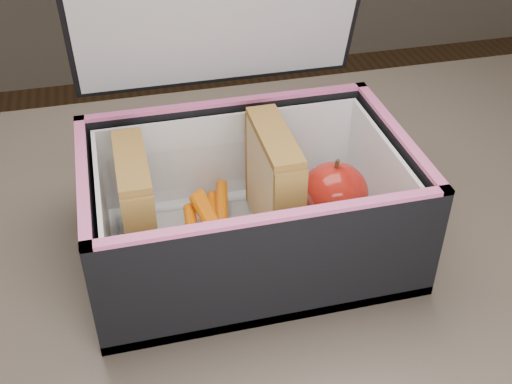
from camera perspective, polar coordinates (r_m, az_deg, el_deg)
kitchen_table at (r=0.69m, az=-1.09°, el=-13.24°), size 1.20×0.80×0.75m
lunch_bag at (r=0.62m, az=-0.78°, el=-0.28°), size 0.31×0.26×0.30m
plastic_tub at (r=0.62m, az=-4.31°, el=-2.01°), size 0.18×0.13×0.07m
sandwich_left at (r=0.60m, az=-10.53°, el=-1.32°), size 0.03×0.10×0.11m
sandwich_right at (r=0.62m, az=1.57°, el=0.67°), size 0.03×0.11×0.12m
carrot_sticks at (r=0.63m, az=-3.77°, el=-3.07°), size 0.06×0.13×0.03m
paper_napkin at (r=0.67m, az=6.78°, el=-2.35°), size 0.09×0.10×0.01m
red_apple at (r=0.65m, az=6.97°, el=-0.13°), size 0.08×0.08×0.07m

